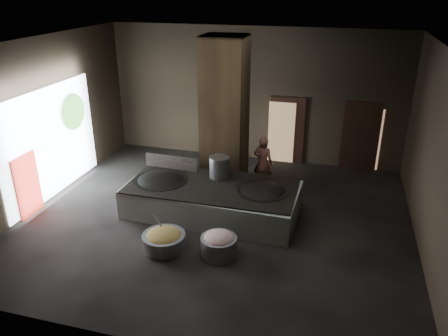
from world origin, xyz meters
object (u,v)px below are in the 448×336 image
(veg_basin, at_px, (164,241))
(cook, at_px, (263,163))
(hearth_platform, at_px, (212,200))
(wok_left, at_px, (161,182))
(stock_pot, at_px, (219,167))
(wok_right, at_px, (262,193))
(meat_basin, at_px, (219,246))

(veg_basin, bearing_deg, cook, 66.97)
(hearth_platform, xyz_separation_m, wok_left, (-1.45, -0.05, 0.35))
(wok_left, height_order, stock_pot, stock_pot)
(wok_right, bearing_deg, hearth_platform, -177.88)
(cook, xyz_separation_m, veg_basin, (-1.62, -3.81, -0.63))
(hearth_platform, bearing_deg, meat_basin, -66.77)
(cook, bearing_deg, wok_right, 108.94)
(hearth_platform, height_order, stock_pot, stock_pot)
(wok_left, distance_m, stock_pot, 1.66)
(veg_basin, bearing_deg, wok_left, 114.10)
(wok_left, xyz_separation_m, wok_right, (2.80, 0.10, 0.00))
(hearth_platform, distance_m, wok_right, 1.40)
(cook, bearing_deg, meat_basin, 94.03)
(hearth_platform, bearing_deg, stock_pot, 86.88)
(wok_right, height_order, meat_basin, wok_right)
(cook, bearing_deg, veg_basin, 75.62)
(wok_left, distance_m, meat_basin, 2.88)
(wok_left, relative_size, wok_right, 1.07)
(stock_pot, height_order, veg_basin, stock_pot)
(hearth_platform, height_order, wok_left, wok_left)
(wok_left, distance_m, veg_basin, 2.16)
(stock_pot, height_order, cook, cook)
(wok_left, height_order, veg_basin, wok_left)
(stock_pot, xyz_separation_m, cook, (0.97, 1.30, -0.31))
(wok_right, distance_m, veg_basin, 2.85)
(hearth_platform, relative_size, cook, 2.77)
(wok_right, bearing_deg, meat_basin, -108.15)
(cook, bearing_deg, stock_pot, 61.93)
(wok_right, relative_size, veg_basin, 1.31)
(stock_pot, distance_m, veg_basin, 2.75)
(wok_left, xyz_separation_m, stock_pot, (1.50, 0.60, 0.38))
(stock_pot, height_order, meat_basin, stock_pot)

